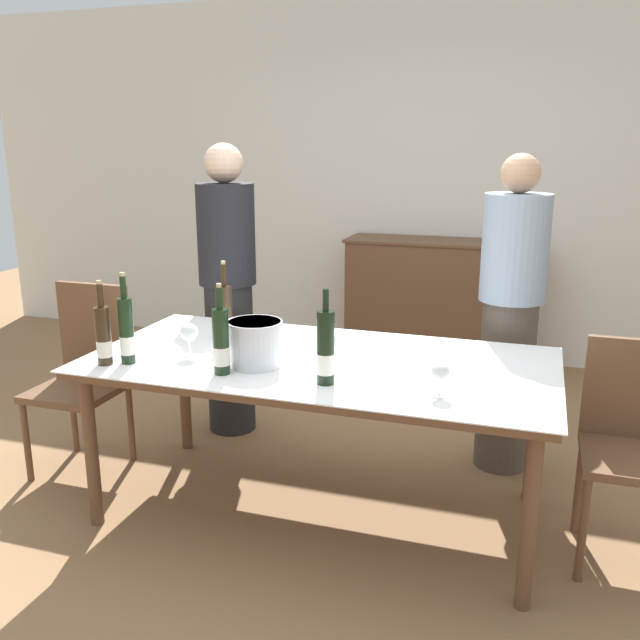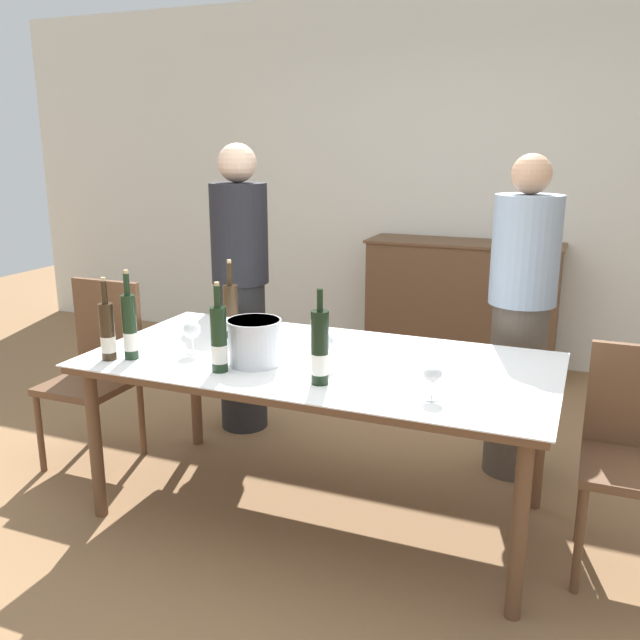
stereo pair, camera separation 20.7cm
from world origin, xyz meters
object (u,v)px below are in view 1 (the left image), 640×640
dining_table (320,372)px  chair_left_end (86,367)px  wine_bottle_4 (103,336)px  person_host (228,291)px  wine_bottle_0 (221,343)px  wine_bottle_2 (126,332)px  person_guest_left (510,317)px  chair_right_end (635,436)px  ice_bucket (255,342)px  wine_bottle_3 (225,314)px  wine_glass_0 (440,373)px  wine_bottle_1 (326,350)px  sideboard_cabinet (439,303)px  wine_glass_2 (189,333)px  wine_glass_1 (329,343)px

dining_table → chair_left_end: (-1.33, 0.09, -0.14)m
wine_bottle_4 → person_host: bearing=87.0°
wine_bottle_0 → wine_bottle_2: size_ratio=0.96×
dining_table → person_guest_left: bearing=44.3°
dining_table → chair_right_end: 1.34m
wine_bottle_0 → wine_bottle_2: (-0.45, 0.00, 0.01)m
ice_bucket → person_guest_left: (1.02, 0.94, -0.04)m
wine_bottle_3 → wine_glass_0: (1.12, -0.46, -0.04)m
wine_bottle_0 → chair_left_end: size_ratio=0.39×
wine_bottle_1 → wine_bottle_2: (-0.90, -0.02, 0.00)m
sideboard_cabinet → wine_bottle_1: wine_bottle_1 is taller
wine_bottle_2 → wine_bottle_3: bearing=63.4°
wine_bottle_0 → wine_bottle_4: (-0.54, -0.05, -0.01)m
sideboard_cabinet → chair_left_end: bearing=-123.6°
dining_table → wine_glass_0: (0.57, -0.29, 0.15)m
wine_bottle_1 → wine_glass_2: bearing=167.7°
chair_right_end → wine_glass_1: bearing=-171.9°
wine_glass_0 → wine_glass_1: (-0.50, 0.20, 0.02)m
chair_left_end → person_host: size_ratio=0.58×
wine_bottle_0 → wine_glass_0: wine_bottle_0 is taller
wine_bottle_0 → person_host: (-0.48, 1.07, -0.04)m
ice_bucket → wine_glass_2: bearing=174.9°
wine_glass_0 → chair_right_end: 0.90m
wine_bottle_3 → chair_right_end: size_ratio=0.42×
dining_table → person_host: (-0.81, 0.75, 0.16)m
ice_bucket → wine_bottle_2: bearing=-165.8°
wine_bottle_3 → person_host: bearing=114.3°
wine_glass_0 → person_guest_left: size_ratio=0.08×
wine_bottle_4 → wine_bottle_0: bearing=4.9°
wine_bottle_1 → wine_bottle_4: wine_bottle_1 is taller
wine_bottle_1 → wine_glass_2: 0.71m
sideboard_cabinet → dining_table: 2.39m
wine_bottle_4 → person_host: (0.06, 1.11, -0.03)m
dining_table → ice_bucket: (-0.24, -0.17, 0.17)m
wine_bottle_0 → wine_bottle_3: bearing=114.1°
chair_left_end → wine_bottle_4: bearing=-44.5°
wine_glass_1 → person_guest_left: bearing=50.4°
wine_bottle_1 → wine_bottle_3: same height
person_guest_left → wine_glass_1: bearing=-129.6°
wine_bottle_4 → chair_left_end: (-0.46, 0.45, -0.33)m
wine_bottle_1 → wine_bottle_0: bearing=-177.5°
dining_table → wine_bottle_3: 0.60m
person_host → wine_bottle_3: bearing=-65.7°
ice_bucket → wine_bottle_3: 0.46m
wine_bottle_4 → wine_glass_2: wine_bottle_4 is taller
wine_bottle_0 → chair_left_end: 1.13m
wine_bottle_4 → person_guest_left: bearing=34.3°
sideboard_cabinet → person_guest_left: size_ratio=0.87×
wine_bottle_0 → wine_glass_1: wine_bottle_0 is taller
ice_bucket → wine_bottle_2: size_ratio=0.59×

